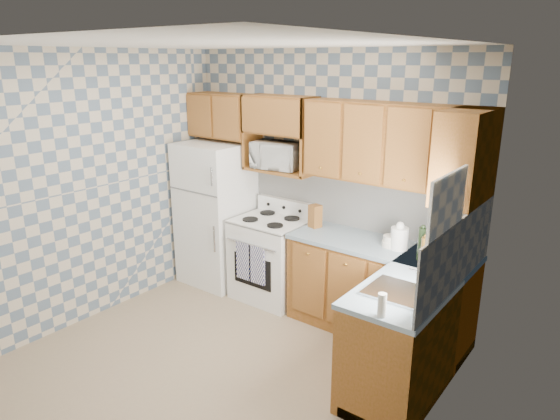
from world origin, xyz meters
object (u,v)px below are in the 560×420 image
object	(u,v)px
refrigerator	(216,214)
stove_body	(271,259)
microwave	(278,155)
electric_kettle	(399,238)

from	to	relation	value
refrigerator	stove_body	world-z (taller)	refrigerator
refrigerator	stove_body	bearing A→B (deg)	1.78
refrigerator	microwave	xyz separation A→B (m)	(0.76, 0.21, 0.75)
stove_body	electric_kettle	xyz separation A→B (m)	(1.48, 0.02, 0.57)
refrigerator	microwave	distance (m)	1.09
stove_body	microwave	bearing A→B (deg)	105.19
refrigerator	electric_kettle	bearing A→B (deg)	1.14
electric_kettle	stove_body	bearing A→B (deg)	-179.20
electric_kettle	refrigerator	bearing A→B (deg)	-178.86
microwave	electric_kettle	xyz separation A→B (m)	(1.53, -0.16, -0.57)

